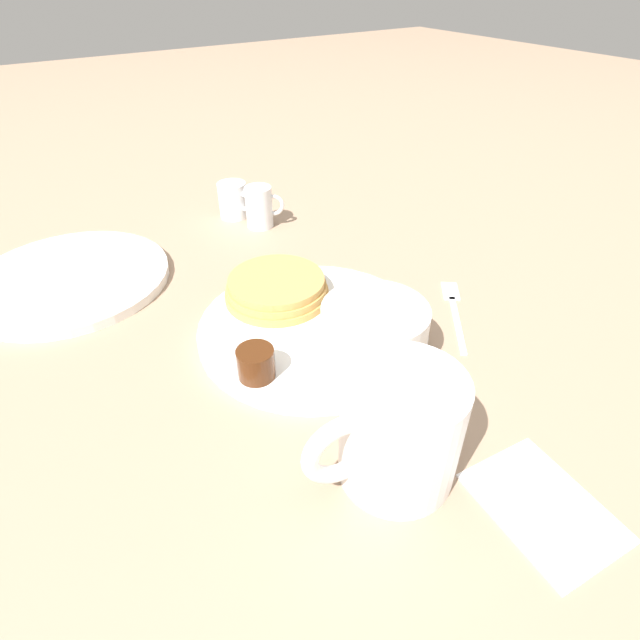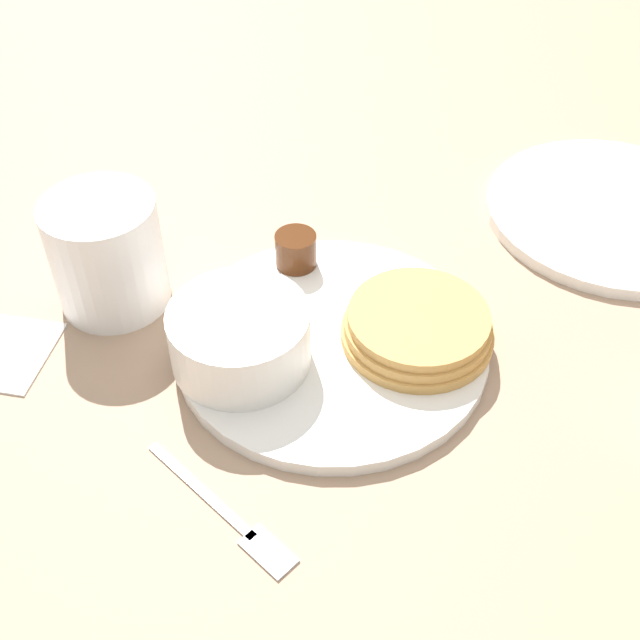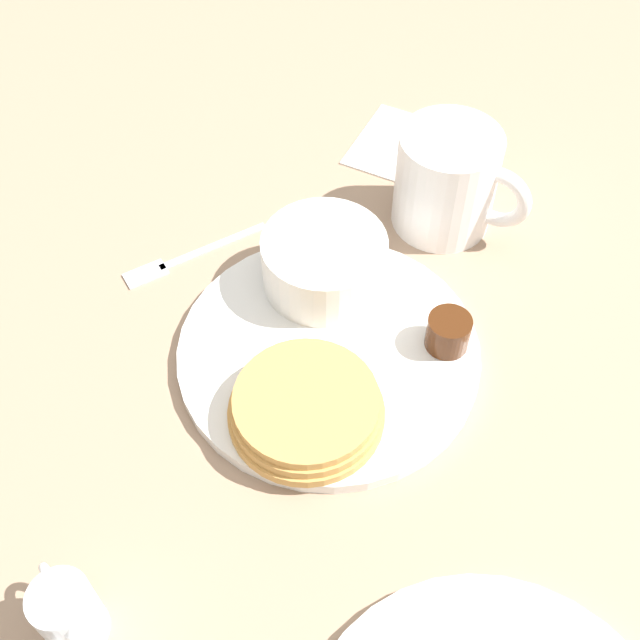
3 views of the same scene
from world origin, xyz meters
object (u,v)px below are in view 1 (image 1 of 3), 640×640
Objects in this scene: fork at (454,306)px; creamer_pitcher_far at (233,200)px; coffee_mug at (397,430)px; plate at (313,328)px; bowl at (374,327)px; creamer_pitcher_near at (260,207)px.

creamer_pitcher_far is at bearing 15.96° from fork.
creamer_pitcher_far is at bearing -11.61° from coffee_mug.
coffee_mug is at bearing 166.40° from plate.
bowl is 1.71× the size of creamer_pitcher_far.
creamer_pitcher_far reaches higher than plate.
plate is 0.08m from bowl.
coffee_mug reaches higher than fork.
fork is at bearing -57.00° from coffee_mug.
bowl is at bearing -156.31° from plate.
fork is at bearing -164.54° from creamer_pitcher_near.
creamer_pitcher_near reaches higher than creamer_pitcher_far.
bowl is 1.70× the size of creamer_pitcher_near.
creamer_pitcher_near is (0.27, -0.08, 0.03)m from plate.
fork is (0.14, -0.22, -0.05)m from coffee_mug.
coffee_mug is at bearing 148.08° from bowl.
creamer_pitcher_far is at bearing -10.42° from plate.
creamer_pitcher_far is (0.33, -0.06, 0.02)m from plate.
fork is at bearing -164.04° from creamer_pitcher_far.
creamer_pitcher_near is 0.06m from creamer_pitcher_far.
plate is at bearing -13.60° from coffee_mug.
creamer_pitcher_near reaches higher than bowl.
coffee_mug is 2.01× the size of creamer_pitcher_near.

